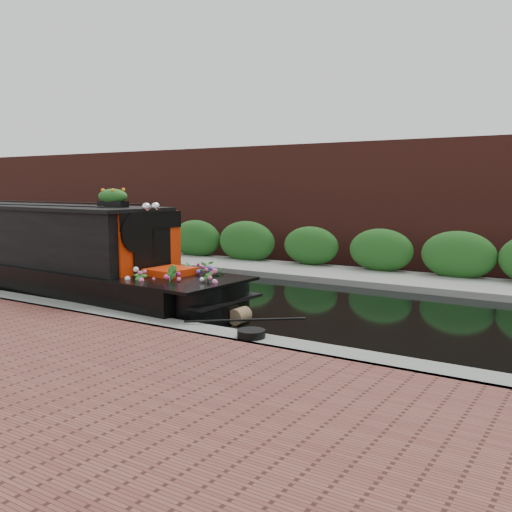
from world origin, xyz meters
The scene contains 8 objects.
ground centered at (0.00, 0.00, 0.00)m, with size 80.00×80.00×0.00m, color black.
near_bank_coping centered at (0.00, -3.30, 0.00)m, with size 40.00×0.60×0.50m, color slate.
far_bank_path centered at (0.00, 4.20, 0.00)m, with size 40.00×2.40×0.34m, color gray.
far_hedge centered at (0.00, 5.10, 0.00)m, with size 40.00×1.10×2.80m, color #22571D.
far_brick_wall centered at (0.00, 7.20, 0.00)m, with size 40.00×1.00×8.00m, color #56231D.
narrowboat centered at (-4.03, -1.84, 0.82)m, with size 11.84×2.66×2.75m.
rope_fender centered at (2.22, -1.84, 0.15)m, with size 0.31×0.31×0.38m, color brown.
coiled_mooring_rope centered at (3.44, -3.31, 0.31)m, with size 0.45×0.45×0.12m, color black.
Camera 1 is at (8.17, -10.53, 2.59)m, focal length 40.00 mm.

